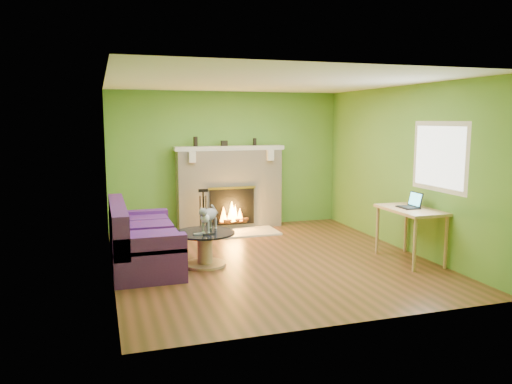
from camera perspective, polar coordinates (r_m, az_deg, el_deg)
floor at (r=7.53m, az=1.50°, el=-7.69°), size 5.00×5.00×0.00m
ceiling at (r=7.26m, az=1.58°, el=12.45°), size 5.00×5.00×0.00m
wall_back at (r=9.67m, az=-3.34°, el=3.69°), size 5.00×0.00×5.00m
wall_front at (r=5.00m, az=10.96°, el=-0.73°), size 5.00×0.00×5.00m
wall_left at (r=6.88m, az=-16.46°, el=1.51°), size 0.00×5.00×5.00m
wall_right at (r=8.29m, az=16.41°, el=2.60°), size 0.00×5.00×5.00m
window_frame at (r=7.54m, az=20.24°, el=3.81°), size 0.00×1.20×1.20m
window_pane at (r=7.53m, az=20.19°, el=3.81°), size 0.00×1.06×1.06m
fireplace at (r=9.54m, az=-3.03°, el=0.44°), size 2.10×0.46×1.58m
hearth at (r=9.19m, az=-2.19°, el=-4.66°), size 1.50×0.75×0.03m
mantel at (r=9.45m, az=-3.04°, el=5.04°), size 2.10×0.28×0.08m
sofa at (r=7.34m, az=-13.13°, el=-5.48°), size 0.91×2.02×0.91m
coffee_table at (r=7.20m, az=-5.86°, el=-6.16°), size 0.86×0.86×0.49m
desk at (r=7.63m, az=17.29°, el=-2.52°), size 0.62×1.06×0.79m
cat at (r=7.18m, az=-5.37°, el=-2.94°), size 0.52×0.64×0.39m
remote_silver at (r=7.02m, az=-6.49°, el=-4.75°), size 0.18×0.07×0.02m
remote_black at (r=6.99m, az=-5.42°, el=-4.81°), size 0.17×0.08×0.02m
laptop at (r=7.63m, az=17.02°, el=-0.89°), size 0.28×0.32×0.23m
fire_tools at (r=9.12m, az=-6.03°, el=-2.13°), size 0.21×0.21×0.80m
mantel_vase_left at (r=9.33m, az=-6.93°, el=5.75°), size 0.08×0.08×0.18m
mantel_vase_right at (r=9.61m, az=-0.15°, el=5.76°), size 0.07×0.07×0.14m
mantel_box at (r=9.45m, az=-3.66°, el=5.58°), size 0.12×0.08×0.10m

